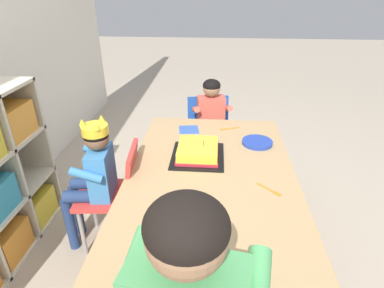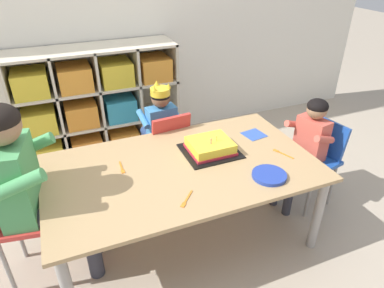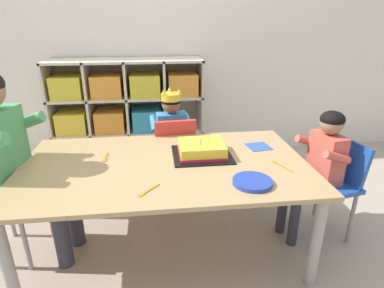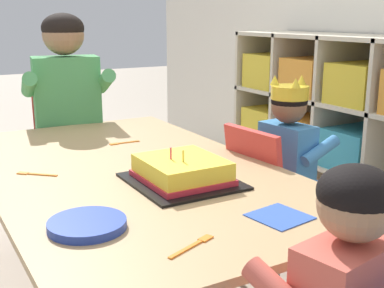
{
  "view_description": "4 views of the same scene",
  "coord_description": "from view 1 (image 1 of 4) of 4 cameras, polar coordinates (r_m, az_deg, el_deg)",
  "views": [
    {
      "loc": [
        -1.36,
        -0.01,
        1.45
      ],
      "look_at": [
        0.1,
        0.11,
        0.68
      ],
      "focal_mm": 29.26,
      "sensor_mm": 36.0,
      "label": 1
    },
    {
      "loc": [
        -0.57,
        -1.54,
        1.65
      ],
      "look_at": [
        0.11,
        0.12,
        0.6
      ],
      "focal_mm": 32.23,
      "sensor_mm": 36.0,
      "label": 2
    },
    {
      "loc": [
        -0.04,
        -1.56,
        1.28
      ],
      "look_at": [
        0.16,
        0.13,
        0.6
      ],
      "focal_mm": 29.71,
      "sensor_mm": 36.0,
      "label": 3
    },
    {
      "loc": [
        1.5,
        -0.62,
        1.04
      ],
      "look_at": [
        0.17,
        0.14,
        0.65
      ],
      "focal_mm": 47.21,
      "sensor_mm": 36.0,
      "label": 4
    }
  ],
  "objects": [
    {
      "name": "fork_by_napkin",
      "position": [
        2.17,
        6.63,
        2.78
      ],
      "size": [
        0.07,
        0.14,
        0.0
      ],
      "rotation": [
        0.0,
        0.0,
        5.08
      ],
      "color": "orange",
      "rests_on": "activity_table"
    },
    {
      "name": "ground",
      "position": [
        1.99,
        3.0,
        -19.26
      ],
      "size": [
        16.0,
        16.0,
        0.0
      ],
      "primitive_type": "plane",
      "color": "tan"
    },
    {
      "name": "fork_beside_plate_stack",
      "position": [
        1.59,
        14.06,
        -8.14
      ],
      "size": [
        0.1,
        0.11,
        0.0
      ],
      "rotation": [
        0.0,
        0.0,
        0.83
      ],
      "color": "orange",
      "rests_on": "activity_table"
    },
    {
      "name": "classroom_chair_guest_side",
      "position": [
        2.58,
        3.19,
        3.03
      ],
      "size": [
        0.38,
        0.42,
        0.61
      ],
      "rotation": [
        0.0,
        0.0,
        -1.39
      ],
      "color": "#1E4CA8",
      "rests_on": "ground"
    },
    {
      "name": "child_with_crown",
      "position": [
        1.84,
        -17.52,
        -4.62
      ],
      "size": [
        0.31,
        0.31,
        0.82
      ],
      "rotation": [
        0.0,
        0.0,
        3.23
      ],
      "color": "#3D7FBC",
      "rests_on": "ground"
    },
    {
      "name": "classroom_chair_blue",
      "position": [
        1.88,
        -13.66,
        -8.19
      ],
      "size": [
        0.33,
        0.38,
        0.65
      ],
      "rotation": [
        0.0,
        0.0,
        3.23
      ],
      "color": "red",
      "rests_on": "ground"
    },
    {
      "name": "paper_napkin_square",
      "position": [
        2.14,
        -0.59,
        2.64
      ],
      "size": [
        0.15,
        0.15,
        0.0
      ],
      "primitive_type": "cube",
      "rotation": [
        0.0,
        0.0,
        0.15
      ],
      "color": "#3356B7",
      "rests_on": "activity_table"
    },
    {
      "name": "paper_plate_stack",
      "position": [
        2.0,
        11.8,
        0.3
      ],
      "size": [
        0.19,
        0.19,
        0.02
      ],
      "primitive_type": "cylinder",
      "color": "#233DA3",
      "rests_on": "activity_table"
    },
    {
      "name": "birthday_cake_on_tray",
      "position": [
        1.8,
        1.06,
        -1.41
      ],
      "size": [
        0.33,
        0.3,
        0.11
      ],
      "color": "black",
      "rests_on": "activity_table"
    },
    {
      "name": "guest_at_table_side",
      "position": [
        2.44,
        3.62,
        4.82
      ],
      "size": [
        0.32,
        0.32,
        0.8
      ],
      "rotation": [
        0.0,
        0.0,
        -1.39
      ],
      "color": "#D15647",
      "rests_on": "ground"
    },
    {
      "name": "activity_table",
      "position": [
        1.67,
        3.41,
        -7.77
      ],
      "size": [
        1.54,
        0.89,
        0.54
      ],
      "color": "tan",
      "rests_on": "ground"
    },
    {
      "name": "fork_near_child_seat",
      "position": [
        1.38,
        -1.48,
        -13.42
      ],
      "size": [
        0.02,
        0.12,
        0.0
      ],
      "rotation": [
        0.0,
        0.0,
        1.54
      ],
      "color": "orange",
      "rests_on": "activity_table"
    }
  ]
}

